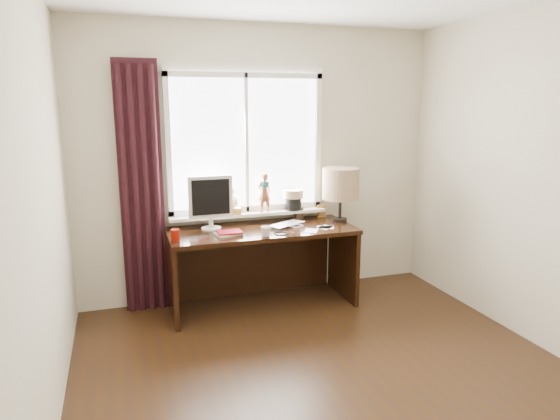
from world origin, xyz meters
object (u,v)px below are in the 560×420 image
object	(u,v)px
red_cup	(175,235)
table_lamp	(341,184)
laptop	(287,225)
desk	(259,251)
mug	(266,231)
monitor	(210,199)

from	to	relation	value
red_cup	table_lamp	distance (m)	1.64
laptop	desk	size ratio (longest dim) A/B	0.21
mug	monitor	distance (m)	0.61
laptop	table_lamp	size ratio (longest dim) A/B	0.70
desk	monitor	xyz separation A→B (m)	(-0.44, 0.03, 0.52)
mug	table_lamp	world-z (taller)	table_lamp
laptop	table_lamp	xyz separation A→B (m)	(0.55, 0.03, 0.35)
mug	desk	xyz separation A→B (m)	(0.04, 0.36, -0.29)
mug	table_lamp	distance (m)	0.94
desk	table_lamp	distance (m)	1.01
red_cup	monitor	world-z (taller)	monitor
mug	desk	world-z (taller)	mug
desk	table_lamp	bearing A→B (deg)	-3.76
laptop	monitor	bearing A→B (deg)	141.61
table_lamp	monitor	bearing A→B (deg)	176.13
monitor	table_lamp	bearing A→B (deg)	-3.87
monitor	table_lamp	world-z (taller)	table_lamp
laptop	mug	world-z (taller)	mug
monitor	red_cup	bearing A→B (deg)	-140.68
desk	table_lamp	size ratio (longest dim) A/B	3.27
mug	laptop	bearing A→B (deg)	43.96
table_lamp	mug	bearing A→B (deg)	-160.08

